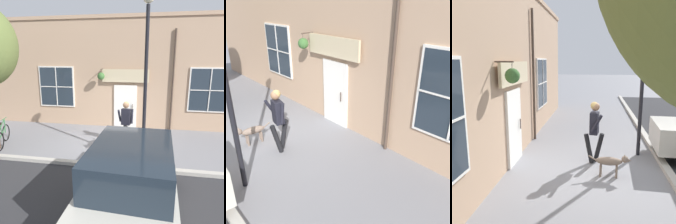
% 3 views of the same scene
% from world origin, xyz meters
% --- Properties ---
extents(ground_plane, '(90.00, 90.00, 0.00)m').
position_xyz_m(ground_plane, '(0.00, 0.00, 0.00)').
color(ground_plane, gray).
extents(storefront_facade, '(0.95, 18.00, 5.27)m').
position_xyz_m(storefront_facade, '(-2.34, 0.02, 2.63)').
color(storefront_facade, tan).
rests_on(storefront_facade, ground_plane).
extents(pedestrian_walking, '(0.60, 0.60, 1.77)m').
position_xyz_m(pedestrian_walking, '(0.08, 0.73, 1.07)').
color(pedestrian_walking, black).
rests_on(pedestrian_walking, ground_plane).
extents(dog_on_leash, '(1.07, 0.29, 0.60)m').
position_xyz_m(dog_on_leash, '(0.52, -0.14, 0.40)').
color(dog_on_leash, '#7F6B5B').
rests_on(dog_on_leash, ground_plane).
extents(street_lamp, '(0.32, 0.32, 5.18)m').
position_xyz_m(street_lamp, '(1.43, 1.46, 3.35)').
color(street_lamp, black).
rests_on(street_lamp, ground_plane).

